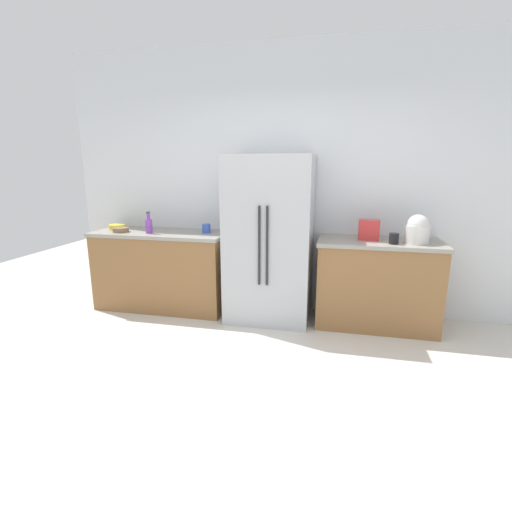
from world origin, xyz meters
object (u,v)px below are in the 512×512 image
Objects in this scene: rice_cooker at (417,230)px; bowl_a at (117,227)px; toaster at (369,230)px; bowl_b at (121,230)px; cup_a at (206,228)px; bottle_a at (149,225)px; cup_b at (394,239)px; refrigerator at (270,240)px.

rice_cooker is 1.49× the size of bowl_a.
bowl_b is (-2.76, -0.15, -0.08)m from toaster.
bottle_a is at bearing -165.46° from cup_a.
cup_a is (-1.77, 0.01, -0.05)m from toaster.
toaster is 1.78m from cup_a.
rice_cooker is 2.79× the size of cup_a.
rice_cooker is 3.37m from bowl_a.
rice_cooker is 0.25m from cup_b.
bowl_a is (-1.14, 0.01, -0.02)m from cup_a.
cup_a is 1.00m from bowl_b.
bowl_b is at bearing 179.38° from cup_b.
rice_cooker is at bearing 1.05° from bowl_b.
rice_cooker is at bearing 22.37° from cup_b.
toaster reaches higher than bowl_b.
cup_a is at bearing 14.54° from bottle_a.
bowl_a is 1.06× the size of bowl_b.
bowl_a reaches higher than bowl_b.
bottle_a is at bearing -18.32° from bowl_a.
cup_b is at bearing -0.60° from bottle_a.
cup_b is 0.60× the size of bowl_b.
bowl_a is at bearing 178.18° from rice_cooker.
cup_b reaches higher than cup_a.
refrigerator is at bearing -2.76° from bowl_a.
rice_cooker is (1.48, -0.02, 0.17)m from refrigerator.
toaster is 1.14× the size of bowl_b.
rice_cooker is 3.21m from bowl_b.
refrigerator is at bearing 179.38° from rice_cooker.
cup_a is 0.95× the size of cup_b.
bowl_a is at bearing 177.24° from refrigerator.
cup_a reaches higher than bowl_b.
refrigerator is 1.89m from bowl_a.
cup_b is (0.23, -0.18, -0.05)m from toaster.
rice_cooker is 1.16× the size of bottle_a.
bottle_a is at bearing -176.69° from refrigerator.
rice_cooker reaches higher than bottle_a.
rice_cooker reaches higher than toaster.
rice_cooker reaches higher than bowl_a.
toaster reaches higher than bowl_a.
refrigerator is 16.55× the size of cup_b.
cup_b reaches higher than bowl_a.
refrigerator is at bearing 175.12° from cup_b.
rice_cooker is 2.23m from cup_a.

